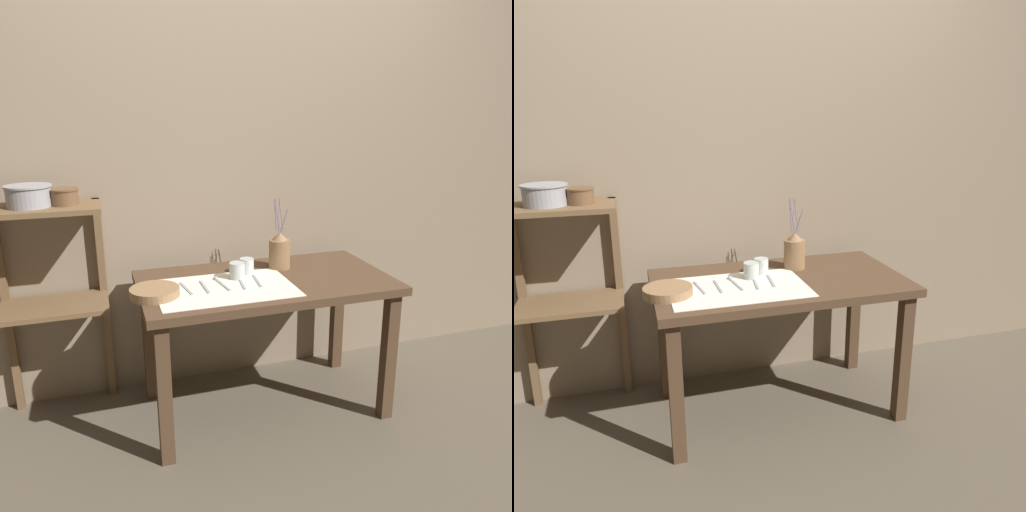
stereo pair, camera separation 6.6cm
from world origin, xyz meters
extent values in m
plane|color=brown|center=(0.00, 0.00, 0.00)|extent=(12.00, 12.00, 0.00)
cube|color=gray|center=(0.00, 0.44, 1.20)|extent=(7.00, 0.06, 2.40)
cube|color=#4C3523|center=(0.00, 0.00, 0.69)|extent=(1.22, 0.67, 0.04)
cube|color=#4C3523|center=(-0.55, -0.27, 0.33)|extent=(0.06, 0.06, 0.67)
cube|color=#4C3523|center=(0.55, -0.27, 0.33)|extent=(0.06, 0.06, 0.67)
cube|color=#4C3523|center=(-0.55, 0.27, 0.33)|extent=(0.06, 0.06, 0.67)
cube|color=#4C3523|center=(0.55, 0.27, 0.33)|extent=(0.06, 0.06, 0.67)
cube|color=brown|center=(-0.98, 0.24, 1.07)|extent=(0.50, 0.31, 0.02)
cube|color=brown|center=(-0.98, 0.24, 0.59)|extent=(0.50, 0.31, 0.02)
cube|color=brown|center=(-1.21, 0.38, 0.54)|extent=(0.04, 0.04, 1.08)
cube|color=brown|center=(-0.75, 0.38, 0.54)|extent=(0.04, 0.04, 1.08)
cube|color=silver|center=(-0.22, -0.07, 0.71)|extent=(0.63, 0.42, 0.00)
cylinder|color=olive|center=(0.13, 0.14, 0.78)|extent=(0.11, 0.11, 0.15)
cone|color=olive|center=(0.13, 0.14, 0.88)|extent=(0.08, 0.08, 0.04)
cylinder|color=slate|center=(0.11, 0.12, 0.98)|extent=(0.03, 0.04, 0.16)
cylinder|color=slate|center=(0.11, 0.13, 0.98)|extent=(0.03, 0.01, 0.18)
cylinder|color=slate|center=(0.11, 0.12, 0.98)|extent=(0.04, 0.04, 0.16)
cylinder|color=slate|center=(0.14, 0.12, 0.96)|extent=(0.03, 0.02, 0.12)
cylinder|color=slate|center=(0.14, 0.15, 0.98)|extent=(0.03, 0.01, 0.18)
cylinder|color=slate|center=(0.11, 0.15, 0.98)|extent=(0.02, 0.01, 0.17)
cylinder|color=#8E6B47|center=(-0.54, -0.07, 0.73)|extent=(0.22, 0.22, 0.04)
cylinder|color=#B7C1BC|center=(-0.13, 0.04, 0.75)|extent=(0.08, 0.08, 0.08)
cylinder|color=#B7C1BC|center=(-0.06, 0.11, 0.75)|extent=(0.07, 0.07, 0.07)
cube|color=#939399|center=(-0.39, -0.03, 0.71)|extent=(0.04, 0.18, 0.00)
cube|color=#939399|center=(-0.31, -0.04, 0.71)|extent=(0.02, 0.18, 0.00)
cube|color=#939399|center=(-0.22, -0.03, 0.71)|extent=(0.04, 0.18, 0.00)
sphere|color=#939399|center=(-0.23, 0.06, 0.71)|extent=(0.02, 0.02, 0.02)
cube|color=#939399|center=(-0.13, -0.04, 0.71)|extent=(0.03, 0.18, 0.00)
sphere|color=#939399|center=(-0.12, 0.05, 0.71)|extent=(0.02, 0.02, 0.02)
cube|color=#939399|center=(-0.05, -0.03, 0.71)|extent=(0.03, 0.18, 0.00)
cylinder|color=#939399|center=(-1.03, 0.24, 1.13)|extent=(0.19, 0.19, 0.10)
cylinder|color=#939399|center=(-1.03, 0.24, 1.17)|extent=(0.20, 0.20, 0.01)
cylinder|color=brown|center=(-0.89, 0.24, 1.12)|extent=(0.12, 0.12, 0.08)
cylinder|color=brown|center=(-0.89, 0.24, 1.15)|extent=(0.13, 0.13, 0.01)
camera|label=1|loc=(-0.76, -2.17, 1.50)|focal=35.00mm
camera|label=2|loc=(-0.70, -2.19, 1.50)|focal=35.00mm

